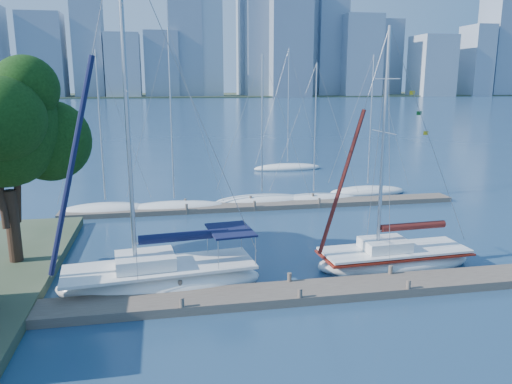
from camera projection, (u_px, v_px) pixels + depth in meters
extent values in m
plane|color=#162748|center=(294.00, 297.00, 22.27)|extent=(700.00, 700.00, 0.00)
cube|color=brown|center=(294.00, 293.00, 22.22)|extent=(26.00, 2.00, 0.40)
cube|color=brown|center=(265.00, 206.00, 37.94)|extent=(30.00, 1.80, 0.36)
cube|color=#38472D|center=(169.00, 96.00, 329.23)|extent=(800.00, 100.00, 1.50)
cylinder|color=black|center=(14.00, 231.00, 25.05)|extent=(0.66, 0.66, 4.18)
sphere|color=black|center=(2.00, 131.00, 23.95)|extent=(5.51, 5.51, 5.51)
sphere|color=black|center=(50.00, 141.00, 25.53)|extent=(4.13, 4.13, 4.13)
sphere|color=black|center=(2.00, 119.00, 22.18)|extent=(3.80, 3.80, 3.80)
sphere|color=black|center=(26.00, 88.00, 23.39)|extent=(3.08, 3.08, 3.08)
ellipsoid|color=white|center=(161.00, 282.00, 23.22)|extent=(9.65, 4.08, 1.64)
cube|color=white|center=(160.00, 267.00, 23.06)|extent=(8.94, 3.76, 0.13)
cube|color=white|center=(145.00, 260.00, 22.79)|extent=(2.83, 2.27, 0.60)
cylinder|color=silver|center=(127.00, 108.00, 21.16)|extent=(0.20, 0.20, 14.43)
cylinder|color=silver|center=(183.00, 239.00, 23.10)|extent=(4.42, 0.60, 0.11)
cylinder|color=#101237|center=(183.00, 236.00, 23.08)|extent=(4.11, 0.88, 0.44)
cube|color=#101237|center=(230.00, 230.00, 23.69)|extent=(2.25, 2.81, 0.09)
ellipsoid|color=white|center=(394.00, 262.00, 25.92)|extent=(8.37, 3.14, 1.45)
cube|color=white|center=(394.00, 250.00, 25.78)|extent=(7.76, 2.89, 0.12)
cube|color=white|center=(385.00, 244.00, 25.57)|extent=(2.40, 1.88, 0.53)
cylinder|color=silver|center=(383.00, 143.00, 24.35)|extent=(0.17, 0.17, 11.01)
cylinder|color=silver|center=(413.00, 228.00, 25.77)|extent=(3.90, 0.31, 0.10)
cylinder|color=#511113|center=(413.00, 226.00, 25.74)|extent=(3.61, 0.58, 0.39)
cube|color=maroon|center=(394.00, 253.00, 25.81)|extent=(7.93, 3.01, 0.10)
ellipsoid|color=white|center=(106.00, 210.00, 36.43)|extent=(6.80, 3.21, 1.14)
cylinder|color=silver|center=(101.00, 127.00, 35.11)|extent=(0.12, 0.12, 10.53)
ellipsoid|color=white|center=(175.00, 208.00, 37.23)|extent=(7.87, 4.93, 1.03)
cylinder|color=silver|center=(171.00, 116.00, 35.75)|extent=(0.11, 0.11, 12.14)
ellipsoid|color=white|center=(262.00, 201.00, 39.25)|extent=(7.75, 5.17, 1.10)
cylinder|color=silver|center=(262.00, 125.00, 37.95)|extent=(0.12, 0.12, 10.41)
ellipsoid|color=white|center=(313.00, 199.00, 39.96)|extent=(7.32, 3.64, 0.97)
cylinder|color=silver|center=(315.00, 128.00, 38.72)|extent=(0.11, 0.11, 9.92)
ellipsoid|color=white|center=(367.00, 192.00, 42.61)|extent=(6.96, 4.44, 1.03)
cylinder|color=silver|center=(371.00, 121.00, 41.30)|extent=(0.11, 0.11, 10.59)
ellipsoid|color=white|center=(288.00, 168.00, 54.37)|extent=(7.68, 3.30, 1.01)
cylinder|color=silver|center=(288.00, 106.00, 52.92)|extent=(0.11, 0.11, 11.90)
cube|color=slate|center=(43.00, 56.00, 280.40)|extent=(23.14, 17.63, 46.66)
cube|color=#8A95A6|center=(90.00, 62.00, 305.96)|extent=(15.95, 17.61, 41.82)
cube|color=#7C8CA1|center=(123.00, 66.00, 286.98)|extent=(19.27, 19.81, 36.09)
cube|color=slate|center=(162.00, 65.00, 292.40)|extent=(19.59, 16.86, 37.72)
cube|color=#8A95A6|center=(204.00, 22.00, 294.33)|extent=(20.60, 14.99, 87.08)
cube|color=#7C8CA1|center=(250.00, 27.00, 314.55)|extent=(15.70, 17.46, 85.92)
cube|color=slate|center=(290.00, 39.00, 294.94)|extent=(23.84, 18.95, 67.00)
cube|color=#8A95A6|center=(315.00, 50.00, 315.18)|extent=(14.20, 17.11, 57.84)
cube|color=#7C8CA1|center=(360.00, 56.00, 306.06)|extent=(23.28, 18.80, 48.75)
cube|color=slate|center=(386.00, 58.00, 340.30)|extent=(16.52, 17.52, 49.68)
cube|color=#8A95A6|center=(432.00, 66.00, 315.38)|extent=(22.21, 23.94, 37.35)
cube|color=#7C8CA1|center=(476.00, 61.00, 320.26)|extent=(13.64, 21.38, 44.00)
cube|color=slate|center=(502.00, 38.00, 323.61)|extent=(20.92, 23.60, 73.41)
cube|color=slate|center=(185.00, 27.00, 293.40)|extent=(19.30, 18.00, 81.41)
cube|color=slate|center=(260.00, 12.00, 299.46)|extent=(17.18, 18.00, 100.35)
cube|color=slate|center=(330.00, 38.00, 310.78)|extent=(18.27, 18.00, 70.98)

